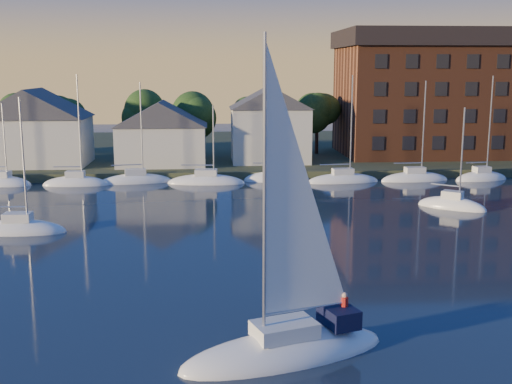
{
  "coord_description": "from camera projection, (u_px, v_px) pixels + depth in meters",
  "views": [
    {
      "loc": [
        0.27,
        -24.94,
        13.14
      ],
      "look_at": [
        3.57,
        22.0,
        4.03
      ],
      "focal_mm": 45.0,
      "sensor_mm": 36.0,
      "label": 1
    }
  ],
  "objects": [
    {
      "name": "shoreline_land",
      "position": [
        210.0,
        153.0,
        100.36
      ],
      "size": [
        160.0,
        50.0,
        2.0
      ],
      "primitive_type": "cube",
      "color": "#353E24",
      "rests_on": "ground"
    },
    {
      "name": "clubhouse_east",
      "position": [
        270.0,
        123.0,
        84.1
      ],
      "size": [
        10.5,
        8.4,
        9.8
      ],
      "color": "beige",
      "rests_on": "shoreline_land"
    },
    {
      "name": "moored_fleet",
      "position": [
        175.0,
        182.0,
        74.6
      ],
      "size": [
        79.5,
        2.4,
        12.05
      ],
      "color": "white",
      "rests_on": "ground"
    },
    {
      "name": "clubhouse_centre",
      "position": [
        162.0,
        132.0,
        81.34
      ],
      "size": [
        11.55,
        8.4,
        8.08
      ],
      "color": "beige",
      "rests_on": "shoreline_land"
    },
    {
      "name": "wooden_dock",
      "position": [
        209.0,
        178.0,
        77.83
      ],
      "size": [
        120.0,
        3.0,
        1.0
      ],
      "primitive_type": "cube",
      "color": "brown",
      "rests_on": "ground"
    },
    {
      "name": "clubhouse_west",
      "position": [
        35.0,
        126.0,
        81.07
      ],
      "size": [
        13.65,
        9.45,
        9.64
      ],
      "color": "beige",
      "rests_on": "shoreline_land"
    },
    {
      "name": "drifting_sailboat_right",
      "position": [
        452.0,
        207.0,
        61.21
      ],
      "size": [
        6.59,
        5.79,
        10.68
      ],
      "rotation": [
        0.0,
        0.0,
        -0.66
      ],
      "color": "white",
      "rests_on": "ground"
    },
    {
      "name": "tree_line",
      "position": [
        224.0,
        113.0,
        87.38
      ],
      "size": [
        93.4,
        5.4,
        8.9
      ],
      "color": "#382619",
      "rests_on": "shoreline_land"
    },
    {
      "name": "condo_block",
      "position": [
        448.0,
        92.0,
        90.99
      ],
      "size": [
        31.0,
        17.0,
        17.4
      ],
      "color": "brown",
      "rests_on": "shoreline_land"
    },
    {
      "name": "hero_sailboat",
      "position": [
        287.0,
        342.0,
        29.74
      ],
      "size": [
        10.78,
        6.46,
        15.73
      ],
      "rotation": [
        0.0,
        0.0,
        3.47
      ],
      "color": "white",
      "rests_on": "ground"
    },
    {
      "name": "drifting_sailboat_left",
      "position": [
        19.0,
        231.0,
        52.06
      ],
      "size": [
        7.84,
        2.8,
        12.03
      ],
      "rotation": [
        0.0,
        0.0,
        -0.03
      ],
      "color": "white",
      "rests_on": "ground"
    }
  ]
}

